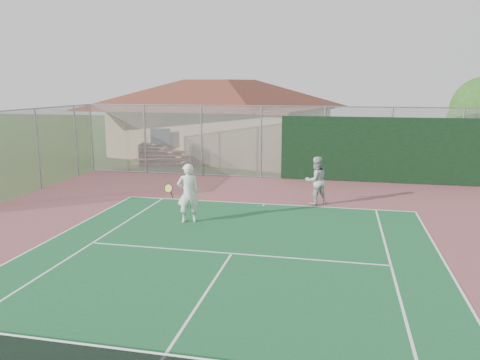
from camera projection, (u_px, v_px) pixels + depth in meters
name	position (u px, v px, depth m)	size (l,w,h in m)	color
back_fence	(326.00, 146.00, 21.97)	(20.08, 0.11, 3.53)	gray
side_fence_left	(38.00, 149.00, 20.15)	(0.08, 9.00, 3.50)	gray
clubhouse	(221.00, 110.00, 29.73)	(15.04, 11.91, 5.71)	tan
bleachers	(166.00, 153.00, 26.75)	(3.53, 2.47, 1.19)	#9B4123
player_white_front	(188.00, 194.00, 15.34)	(1.16, 0.78, 1.96)	white
player_grey_back	(316.00, 181.00, 17.67)	(1.12, 1.07, 1.83)	#B2B4B8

